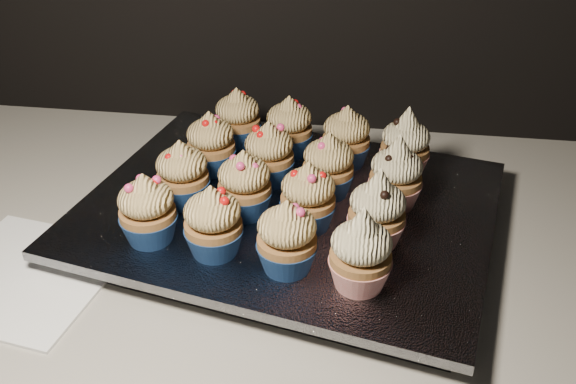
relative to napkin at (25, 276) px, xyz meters
name	(u,v)px	position (x,y,z in m)	size (l,w,h in m)	color
worktop	(109,234)	(0.05, 0.12, -0.02)	(2.44, 0.64, 0.04)	beige
napkin	(25,276)	(0.00, 0.00, 0.00)	(0.18, 0.18, 0.00)	white
baking_tray	(288,219)	(0.27, 0.14, 0.01)	(0.44, 0.34, 0.02)	black
foil_lining	(288,207)	(0.27, 0.14, 0.03)	(0.48, 0.37, 0.01)	silver
cupcake_0	(147,211)	(0.13, 0.04, 0.07)	(0.06, 0.06, 0.08)	navy
cupcake_1	(213,223)	(0.21, 0.03, 0.07)	(0.06, 0.06, 0.08)	navy
cupcake_2	(287,239)	(0.29, 0.02, 0.07)	(0.06, 0.06, 0.08)	navy
cupcake_3	(361,253)	(0.37, 0.00, 0.07)	(0.06, 0.06, 0.10)	red
cupcake_4	(183,175)	(0.15, 0.12, 0.07)	(0.06, 0.06, 0.08)	navy
cupcake_5	(245,186)	(0.23, 0.11, 0.07)	(0.06, 0.06, 0.08)	navy
cupcake_6	(308,198)	(0.30, 0.09, 0.07)	(0.06, 0.06, 0.08)	navy
cupcake_7	(377,212)	(0.38, 0.07, 0.07)	(0.06, 0.06, 0.10)	red
cupcake_8	(211,144)	(0.17, 0.20, 0.07)	(0.06, 0.06, 0.08)	navy
cupcake_9	(269,155)	(0.24, 0.18, 0.07)	(0.06, 0.06, 0.08)	navy
cupcake_10	(328,167)	(0.32, 0.16, 0.07)	(0.06, 0.06, 0.08)	navy
cupcake_11	(396,175)	(0.40, 0.15, 0.07)	(0.06, 0.06, 0.10)	red
cupcake_12	(238,119)	(0.19, 0.28, 0.07)	(0.06, 0.06, 0.08)	navy
cupcake_13	(289,128)	(0.26, 0.26, 0.07)	(0.06, 0.06, 0.08)	navy
cupcake_14	(346,138)	(0.34, 0.24, 0.07)	(0.06, 0.06, 0.08)	navy
cupcake_15	(405,146)	(0.41, 0.23, 0.07)	(0.06, 0.06, 0.10)	red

